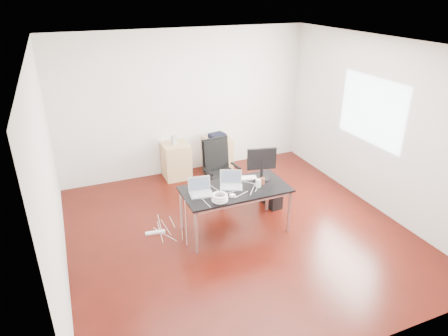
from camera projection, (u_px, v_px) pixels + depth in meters
name	position (u px, v px, depth m)	size (l,w,h in m)	color
room_shell	(241.00, 147.00, 5.65)	(5.00, 5.00, 5.00)	#340A05
desk	(235.00, 191.00, 5.98)	(1.60, 0.80, 0.73)	black
office_chair	(220.00, 168.00, 6.92)	(0.53, 0.54, 1.08)	black
filing_cabinet_left	(176.00, 161.00, 7.84)	(0.50, 0.50, 0.70)	tan
filing_cabinet_right	(218.00, 154.00, 8.14)	(0.50, 0.50, 0.70)	tan
pc_tower	(271.00, 193.00, 6.88)	(0.20, 0.45, 0.44)	black
wastebasket	(208.00, 166.00, 8.14)	(0.24, 0.24, 0.28)	black
power_strip	(155.00, 232.00, 6.16)	(0.30, 0.06, 0.04)	white
laptop_left	(201.00, 190.00, 5.78)	(0.36, 0.29, 0.23)	silver
laptop_right	(231.00, 183.00, 5.99)	(0.40, 0.37, 0.23)	silver
monitor	(262.00, 162.00, 6.13)	(0.45, 0.26, 0.51)	black
keyboard	(242.00, 178.00, 6.24)	(0.44, 0.14, 0.02)	white
cup_white	(258.00, 183.00, 5.98)	(0.08, 0.08, 0.12)	white
cup_brown	(262.00, 181.00, 6.07)	(0.08, 0.08, 0.10)	brown
cable_coil	(220.00, 198.00, 5.59)	(0.24, 0.24, 0.11)	white
power_adapter	(233.00, 195.00, 5.73)	(0.07, 0.07, 0.03)	white
speaker	(174.00, 140.00, 7.63)	(0.09, 0.08, 0.18)	#9E9E9E
navy_garment	(217.00, 136.00, 7.98)	(0.30, 0.24, 0.09)	black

